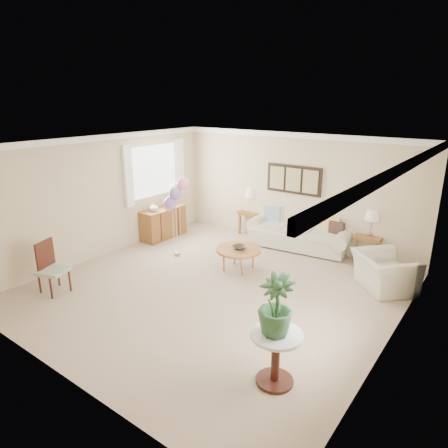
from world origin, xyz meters
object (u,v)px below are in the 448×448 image
at_px(accent_chair, 50,266).
at_px(balloon_cluster, 175,195).
at_px(coffee_table, 239,250).
at_px(armchair, 384,272).
at_px(sofa, 301,233).

relative_size(accent_chair, balloon_cluster, 0.53).
height_order(accent_chair, balloon_cluster, balloon_cluster).
height_order(coffee_table, balloon_cluster, balloon_cluster).
distance_m(armchair, balloon_cluster, 4.34).
xyz_separation_m(accent_chair, balloon_cluster, (0.66, 2.54, 0.89)).
distance_m(coffee_table, armchair, 2.73).
distance_m(sofa, balloon_cluster, 3.04).
bearing_deg(balloon_cluster, accent_chair, -104.66).
bearing_deg(accent_chair, sofa, 61.23).
height_order(sofa, accent_chair, accent_chair).
xyz_separation_m(coffee_table, armchair, (2.58, 0.87, -0.09)).
height_order(coffee_table, armchair, armchair).
height_order(sofa, coffee_table, sofa).
xyz_separation_m(coffee_table, accent_chair, (-2.15, -2.75, 0.06)).
distance_m(accent_chair, balloon_cluster, 2.77).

